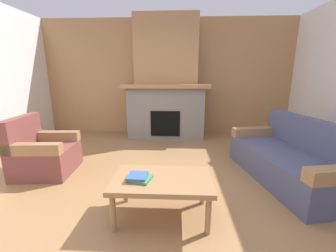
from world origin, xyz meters
name	(u,v)px	position (x,y,z in m)	size (l,w,h in m)	color
ground	(155,194)	(0.00, 0.00, 0.00)	(9.00, 9.00, 0.00)	olive
wall_back_wood_panel	(167,78)	(0.00, 3.00, 1.35)	(6.00, 0.12, 2.70)	#A87A4C
fireplace	(166,86)	(0.00, 2.62, 1.16)	(1.90, 0.82, 2.70)	gray
couch	(291,160)	(1.85, 0.49, 0.29)	(1.17, 1.93, 0.85)	#474C6B
armchair	(43,154)	(-1.72, 0.55, 0.29)	(0.81, 0.81, 0.85)	brown
coffee_table	(162,183)	(0.12, -0.40, 0.38)	(1.00, 0.60, 0.43)	#997047
book_stack_near_edge	(139,177)	(-0.10, -0.45, 0.45)	(0.25, 0.23, 0.05)	#3D7F4C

